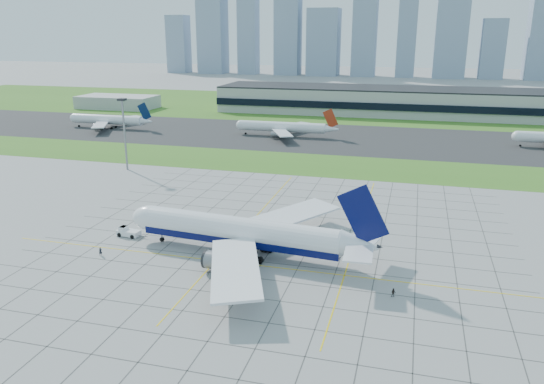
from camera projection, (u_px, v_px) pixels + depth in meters
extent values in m
plane|color=#9D9D97|center=(263.00, 262.00, 114.66)|extent=(1400.00, 1400.00, 0.00)
cube|color=#3D7220|center=(330.00, 165.00, 197.82)|extent=(700.00, 35.00, 0.04)
cube|color=#383838|center=(349.00, 138.00, 248.64)|extent=(700.00, 75.00, 0.04)
cube|color=#3D7220|center=(370.00, 108.00, 350.28)|extent=(700.00, 145.00, 0.04)
cube|color=#474744|center=(94.00, 226.00, 135.94)|extent=(0.18, 130.00, 0.02)
cube|color=#474744|center=(122.00, 229.00, 133.93)|extent=(0.18, 130.00, 0.02)
cube|color=#474744|center=(151.00, 232.00, 131.92)|extent=(0.18, 130.00, 0.02)
cube|color=#474744|center=(180.00, 235.00, 129.92)|extent=(0.18, 130.00, 0.02)
cube|color=#474744|center=(211.00, 238.00, 127.91)|extent=(0.18, 130.00, 0.02)
cube|color=#474744|center=(242.00, 241.00, 125.90)|extent=(0.18, 130.00, 0.02)
cube|color=#474744|center=(275.00, 245.00, 123.89)|extent=(0.18, 130.00, 0.02)
cube|color=#474744|center=(308.00, 248.00, 121.89)|extent=(0.18, 130.00, 0.02)
cube|color=#474744|center=(343.00, 252.00, 119.88)|extent=(0.18, 130.00, 0.02)
cube|color=#474744|center=(379.00, 256.00, 117.87)|extent=(0.18, 130.00, 0.02)
cube|color=#474744|center=(416.00, 259.00, 115.86)|extent=(0.18, 130.00, 0.02)
cube|color=#474744|center=(454.00, 263.00, 113.86)|extent=(0.18, 130.00, 0.02)
cube|color=#474744|center=(494.00, 268.00, 111.85)|extent=(0.18, 130.00, 0.02)
cube|color=#474744|center=(187.00, 371.00, 77.69)|extent=(110.00, 0.18, 0.02)
cube|color=#474744|center=(207.00, 341.00, 85.08)|extent=(110.00, 0.18, 0.02)
cube|color=#474744|center=(225.00, 317.00, 92.48)|extent=(110.00, 0.18, 0.02)
cube|color=#474744|center=(239.00, 296.00, 99.87)|extent=(110.00, 0.18, 0.02)
cube|color=#474744|center=(252.00, 278.00, 107.26)|extent=(110.00, 0.18, 0.02)
cube|color=#474744|center=(263.00, 262.00, 114.65)|extent=(110.00, 0.18, 0.02)
cube|color=#474744|center=(272.00, 248.00, 122.05)|extent=(110.00, 0.18, 0.02)
cube|color=#474744|center=(281.00, 236.00, 129.44)|extent=(110.00, 0.18, 0.02)
cube|color=#474744|center=(289.00, 225.00, 136.83)|extent=(110.00, 0.18, 0.02)
cube|color=#474744|center=(295.00, 215.00, 144.22)|extent=(110.00, 0.18, 0.02)
cube|color=#474744|center=(302.00, 206.00, 151.61)|extent=(110.00, 0.18, 0.02)
cube|color=#474744|center=(307.00, 198.00, 159.01)|extent=(110.00, 0.18, 0.02)
cube|color=#474744|center=(312.00, 191.00, 166.40)|extent=(110.00, 0.18, 0.02)
cube|color=#474744|center=(317.00, 184.00, 173.79)|extent=(110.00, 0.18, 0.02)
cube|color=yellow|center=(260.00, 266.00, 112.80)|extent=(120.00, 0.25, 0.03)
cube|color=yellow|center=(247.00, 226.00, 135.64)|extent=(0.25, 100.00, 0.03)
cube|color=yellow|center=(357.00, 237.00, 128.62)|extent=(0.25, 100.00, 0.03)
cube|color=#B7B7B2|center=(435.00, 103.00, 314.99)|extent=(260.00, 42.00, 15.00)
cube|color=black|center=(435.00, 109.00, 295.27)|extent=(260.00, 1.00, 4.00)
cube|color=black|center=(436.00, 90.00, 312.71)|extent=(260.00, 42.00, 0.80)
cube|color=#B7B7B2|center=(118.00, 102.00, 347.70)|extent=(50.00, 25.00, 8.00)
cylinder|color=gray|center=(125.00, 135.00, 188.68)|extent=(0.70, 0.70, 25.00)
cube|color=black|center=(122.00, 99.00, 185.02)|extent=(2.50, 2.50, 0.80)
cube|color=#8597AE|center=(179.00, 44.00, 650.10)|extent=(24.00, 21.60, 68.00)
cube|color=#8597AE|center=(212.00, 12.00, 628.14)|extent=(31.00, 27.90, 142.00)
cube|color=#8597AE|center=(248.00, 33.00, 623.62)|extent=(22.00, 19.80, 95.00)
cube|color=#8597AE|center=(288.00, 3.00, 602.21)|extent=(28.00, 25.20, 160.00)
cube|color=#8597AE|center=(324.00, 42.00, 604.07)|extent=(35.00, 31.50, 74.00)
cube|color=#8597AE|center=(365.00, 22.00, 586.18)|extent=(26.00, 23.40, 118.00)
cube|color=#8597AE|center=(407.00, 36.00, 578.96)|extent=(20.00, 18.00, 88.00)
cube|color=#8597AE|center=(454.00, 6.00, 558.48)|extent=(33.00, 29.70, 150.00)
cube|color=#8597AE|center=(493.00, 49.00, 560.38)|extent=(24.00, 21.60, 62.00)
cylinder|color=white|center=(241.00, 230.00, 117.28)|extent=(46.34, 10.44, 6.00)
cube|color=#060C43|center=(241.00, 238.00, 117.83)|extent=(46.30, 10.04, 1.60)
ellipsoid|color=white|center=(152.00, 218.00, 125.09)|extent=(10.13, 6.90, 6.00)
cube|color=black|center=(144.00, 215.00, 125.69)|extent=(2.50, 3.40, 0.60)
cone|color=white|center=(359.00, 245.00, 108.20)|extent=(8.51, 6.45, 5.70)
cube|color=#060C43|center=(363.00, 215.00, 106.10)|extent=(10.89, 1.56, 12.76)
cube|color=white|center=(290.00, 216.00, 129.85)|extent=(22.33, 28.56, 0.97)
cube|color=white|center=(235.00, 267.00, 101.22)|extent=(18.21, 29.37, 0.97)
cylinder|color=slate|center=(259.00, 227.00, 127.54)|extent=(6.83, 4.41, 3.80)
cylinder|color=slate|center=(220.00, 261.00, 108.75)|extent=(6.83, 4.41, 3.80)
cylinder|color=gray|center=(162.00, 236.00, 125.48)|extent=(0.39, 0.39, 2.60)
cylinder|color=black|center=(162.00, 239.00, 125.69)|extent=(1.14, 0.60, 1.10)
cylinder|color=black|center=(267.00, 249.00, 119.87)|extent=(1.41, 1.32, 1.30)
cylinder|color=black|center=(256.00, 260.00, 114.15)|extent=(1.41, 1.32, 1.30)
cube|color=white|center=(129.00, 233.00, 129.04)|extent=(5.83, 3.15, 1.31)
cube|color=white|center=(123.00, 228.00, 129.28)|extent=(1.87, 2.21, 1.03)
cube|color=black|center=(123.00, 228.00, 129.23)|extent=(1.67, 2.00, 0.65)
cube|color=gray|center=(143.00, 236.00, 127.76)|extent=(2.81, 0.44, 0.17)
cylinder|color=black|center=(125.00, 231.00, 130.86)|extent=(1.07, 0.56, 1.03)
cylinder|color=black|center=(119.00, 235.00, 128.68)|extent=(1.07, 0.56, 1.03)
cylinder|color=black|center=(138.00, 233.00, 129.59)|extent=(1.07, 0.56, 1.03)
cylinder|color=black|center=(132.00, 237.00, 127.41)|extent=(1.07, 0.56, 1.03)
imported|color=black|center=(101.00, 252.00, 117.64)|extent=(0.82, 0.82, 1.92)
imported|color=black|center=(393.00, 293.00, 99.21)|extent=(0.92, 0.75, 1.73)
cylinder|color=white|center=(107.00, 120.00, 273.99)|extent=(38.84, 4.80, 4.80)
cube|color=#061942|center=(144.00, 111.00, 267.13)|extent=(7.46, 0.40, 9.15)
cube|color=white|center=(123.00, 118.00, 283.71)|extent=(13.89, 20.66, 0.40)
cube|color=white|center=(100.00, 125.00, 263.38)|extent=(13.89, 20.66, 0.40)
cylinder|color=black|center=(116.00, 127.00, 276.36)|extent=(1.00, 1.00, 1.00)
cylinder|color=black|center=(111.00, 128.00, 272.30)|extent=(1.00, 1.00, 1.00)
cylinder|color=white|center=(282.00, 127.00, 252.66)|extent=(41.45, 4.80, 4.80)
cube|color=#9D2911|center=(330.00, 118.00, 245.44)|extent=(7.46, 0.40, 9.15)
cube|color=white|center=(293.00, 125.00, 262.34)|extent=(13.89, 20.66, 0.40)
cube|color=white|center=(282.00, 133.00, 242.01)|extent=(13.89, 20.66, 0.40)
cylinder|color=black|center=(290.00, 135.00, 254.98)|extent=(1.00, 1.00, 1.00)
cylinder|color=black|center=(288.00, 136.00, 250.92)|extent=(1.00, 1.00, 1.00)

